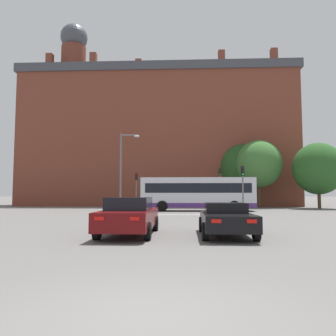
% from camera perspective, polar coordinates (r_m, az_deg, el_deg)
% --- Properties ---
extents(ground_plane, '(400.00, 400.00, 0.00)m').
position_cam_1_polar(ground_plane, '(4.77, -3.64, -24.52)').
color(ground_plane, '#605E5B').
extents(stop_line_strip, '(7.61, 0.30, 0.01)m').
position_cam_1_polar(stop_line_strip, '(25.89, 1.55, -8.14)').
color(stop_line_strip, silver).
rests_on(stop_line_strip, ground_plane).
extents(far_pavement, '(68.46, 2.50, 0.01)m').
position_cam_1_polar(far_pavement, '(37.60, 1.88, -7.01)').
color(far_pavement, gray).
rests_on(far_pavement, ground_plane).
extents(brick_civic_building, '(38.17, 10.47, 27.09)m').
position_cam_1_polar(brick_civic_building, '(47.66, -1.91, 5.40)').
color(brick_civic_building, brown).
rests_on(brick_civic_building, ground_plane).
extents(car_saloon_left, '(2.05, 4.92, 1.50)m').
position_cam_1_polar(car_saloon_left, '(13.31, -6.72, -8.22)').
color(car_saloon_left, '#600C0F').
rests_on(car_saloon_left, ground_plane).
extents(car_roadster_right, '(2.02, 4.39, 1.28)m').
position_cam_1_polar(car_roadster_right, '(13.10, 10.05, -8.74)').
color(car_roadster_right, black).
rests_on(car_roadster_right, ground_plane).
extents(bus_crossing_lead, '(10.81, 2.68, 3.18)m').
position_cam_1_polar(bus_crossing_lead, '(31.84, 5.16, -4.37)').
color(bus_crossing_lead, silver).
rests_on(bus_crossing_lead, ground_plane).
extents(traffic_light_near_right, '(0.26, 0.31, 3.83)m').
position_cam_1_polar(traffic_light_near_right, '(26.46, 12.90, -2.34)').
color(traffic_light_near_right, slate).
rests_on(traffic_light_near_right, ground_plane).
extents(traffic_light_far_left, '(0.26, 0.31, 3.99)m').
position_cam_1_polar(traffic_light_far_left, '(36.95, -5.54, -2.86)').
color(traffic_light_far_left, slate).
rests_on(traffic_light_far_left, ground_plane).
extents(traffic_light_far_right, '(0.26, 0.31, 4.49)m').
position_cam_1_polar(traffic_light_far_right, '(37.51, 9.01, -2.38)').
color(traffic_light_far_right, slate).
rests_on(traffic_light_far_right, ground_plane).
extents(street_lamp_junction, '(1.78, 0.36, 7.13)m').
position_cam_1_polar(street_lamp_junction, '(29.94, -7.70, 0.67)').
color(street_lamp_junction, slate).
rests_on(street_lamp_junction, ground_plane).
extents(pedestrian_waiting, '(0.26, 0.41, 1.81)m').
position_cam_1_polar(pedestrian_waiting, '(37.89, 3.05, -5.38)').
color(pedestrian_waiting, brown).
rests_on(pedestrian_waiting, ground_plane).
extents(pedestrian_walking_east, '(0.43, 0.29, 1.70)m').
position_cam_1_polar(pedestrian_walking_east, '(39.00, 14.27, -5.33)').
color(pedestrian_walking_east, '#333851').
rests_on(pedestrian_walking_east, ground_plane).
extents(pedestrian_walking_west, '(0.31, 0.44, 1.65)m').
position_cam_1_polar(pedestrian_walking_west, '(39.01, 13.03, -5.40)').
color(pedestrian_walking_west, '#333851').
rests_on(pedestrian_walking_west, ground_plane).
extents(tree_by_building, '(5.71, 5.71, 8.01)m').
position_cam_1_polar(tree_by_building, '(43.01, 12.83, 0.08)').
color(tree_by_building, '#4C3823').
rests_on(tree_by_building, ground_plane).
extents(tree_kerbside, '(5.47, 5.47, 8.12)m').
position_cam_1_polar(tree_kerbside, '(40.91, 15.53, 0.69)').
color(tree_kerbside, '#4C3823').
rests_on(tree_kerbside, ground_plane).
extents(tree_distant, '(5.53, 5.53, 7.38)m').
position_cam_1_polar(tree_distant, '(40.31, 24.69, -0.08)').
color(tree_distant, '#4C3823').
rests_on(tree_distant, ground_plane).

